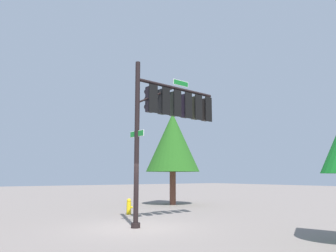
% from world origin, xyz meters
% --- Properties ---
extents(ground_plane, '(120.00, 120.00, 0.00)m').
position_xyz_m(ground_plane, '(0.00, 0.00, 0.00)').
color(ground_plane, gray).
extents(signal_pole_assembly, '(4.67, 1.23, 6.78)m').
position_xyz_m(signal_pole_assembly, '(1.94, 0.23, 4.92)').
color(signal_pole_assembly, black).
rests_on(signal_pole_assembly, ground_plane).
extents(fire_hydrant, '(0.33, 0.24, 0.83)m').
position_xyz_m(fire_hydrant, '(1.99, 4.23, 0.41)').
color(fire_hydrant, gold).
rests_on(fire_hydrant, ground_plane).
extents(tree_near, '(3.85, 3.85, 6.60)m').
position_xyz_m(tree_near, '(7.37, 7.68, 4.44)').
color(tree_near, brown).
rests_on(tree_near, ground_plane).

